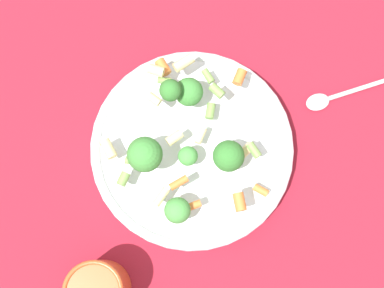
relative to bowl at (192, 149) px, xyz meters
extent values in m
plane|color=maroon|center=(0.00, 0.00, -0.02)|extent=(3.00, 3.00, 0.00)
cylinder|color=silver|center=(0.00, 0.00, -0.01)|extent=(0.29, 0.29, 0.04)
torus|color=silver|center=(0.00, 0.00, 0.01)|extent=(0.29, 0.29, 0.01)
cylinder|color=#8CB766|center=(-0.04, -0.05, 0.03)|extent=(0.01, 0.01, 0.02)
sphere|color=#3D8438|center=(-0.04, -0.05, 0.06)|extent=(0.04, 0.04, 0.04)
cylinder|color=#8CB766|center=(0.08, 0.06, 0.03)|extent=(0.01, 0.01, 0.02)
sphere|color=#479342|center=(0.08, 0.06, 0.05)|extent=(0.04, 0.04, 0.04)
cylinder|color=#8CB766|center=(-0.02, -0.07, 0.06)|extent=(0.01, 0.01, 0.02)
sphere|color=#33722D|center=(-0.02, -0.07, 0.08)|extent=(0.03, 0.03, 0.03)
cylinder|color=#8CB766|center=(0.06, -0.03, 0.04)|extent=(0.02, 0.02, 0.03)
sphere|color=#3D8438|center=(0.06, -0.03, 0.07)|extent=(0.05, 0.05, 0.05)
cylinder|color=#8CB766|center=(-0.02, 0.05, 0.03)|extent=(0.01, 0.01, 0.02)
sphere|color=#33722D|center=(-0.02, 0.05, 0.06)|extent=(0.04, 0.04, 0.04)
cylinder|color=#8CB766|center=(0.02, 0.01, 0.03)|extent=(0.01, 0.01, 0.01)
sphere|color=#479342|center=(0.02, 0.01, 0.05)|extent=(0.03, 0.03, 0.03)
cylinder|color=beige|center=(0.00, -0.08, 0.06)|extent=(0.02, 0.02, 0.01)
cylinder|color=orange|center=(-0.04, -0.11, 0.05)|extent=(0.02, 0.03, 0.01)
cylinder|color=#729E4C|center=(-0.07, -0.03, 0.06)|extent=(0.01, 0.02, 0.01)
cylinder|color=#729E4C|center=(-0.03, -0.09, 0.04)|extent=(0.02, 0.02, 0.01)
cylinder|color=orange|center=(0.06, 0.06, 0.04)|extent=(0.03, 0.02, 0.01)
cylinder|color=#729E4C|center=(-0.08, -0.06, 0.04)|extent=(0.01, 0.02, 0.01)
cylinder|color=beige|center=(0.01, -0.02, 0.05)|extent=(0.02, 0.02, 0.01)
cylinder|color=orange|center=(-0.11, -0.02, 0.05)|extent=(0.03, 0.02, 0.01)
cylinder|color=beige|center=(0.08, 0.03, 0.05)|extent=(0.03, 0.02, 0.01)
cylinder|color=orange|center=(-0.03, 0.11, 0.03)|extent=(0.02, 0.02, 0.01)
cylinder|color=beige|center=(-0.03, -0.10, 0.06)|extent=(0.02, 0.03, 0.01)
cylinder|color=beige|center=(0.09, -0.07, 0.04)|extent=(0.02, 0.03, 0.01)
cylinder|color=#729E4C|center=(0.10, -0.03, 0.04)|extent=(0.02, 0.02, 0.01)
cylinder|color=beige|center=(-0.07, -0.09, 0.06)|extent=(0.03, 0.02, 0.01)
cylinder|color=orange|center=(0.05, 0.03, 0.05)|extent=(0.03, 0.02, 0.01)
cylinder|color=#729E4C|center=(-0.05, 0.07, 0.05)|extent=(0.01, 0.02, 0.01)
cylinder|color=beige|center=(-0.05, 0.06, 0.04)|extent=(0.03, 0.01, 0.01)
cylinder|color=beige|center=(-0.02, 0.00, 0.04)|extent=(0.02, 0.02, 0.01)
cylinder|color=orange|center=(0.01, 0.10, 0.06)|extent=(0.03, 0.03, 0.01)
cylinder|color=#729E4C|center=(-0.05, -0.02, 0.04)|extent=(0.02, 0.02, 0.01)
cylinder|color=#729E4C|center=(0.08, -0.04, 0.03)|extent=(0.02, 0.02, 0.01)
cylinder|color=silver|center=(-0.27, 0.11, -0.02)|extent=(0.12, 0.06, 0.01)
ellipsoid|color=silver|center=(-0.19, 0.07, -0.02)|extent=(0.04, 0.04, 0.01)
camera|label=1|loc=(0.11, 0.12, 0.75)|focal=50.00mm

